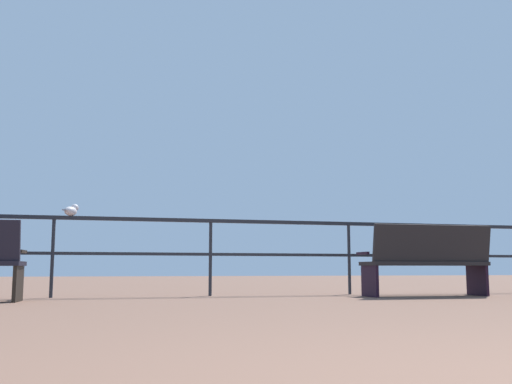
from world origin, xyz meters
TOP-DOWN VIEW (x-y plane):
  - pier_railing at (-0.00, 7.22)m, footprint 20.48×0.05m
  - bench_near_right at (2.77, 6.30)m, footprint 1.69×0.73m
  - seagull_on_rail at (-1.84, 7.23)m, footprint 0.22×0.34m

SIDE VIEW (x-z plane):
  - bench_near_right at x=2.77m, z-range 0.03..0.98m
  - pier_railing at x=0.00m, z-range 0.25..1.29m
  - seagull_on_rail at x=-1.84m, z-range 1.03..1.20m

